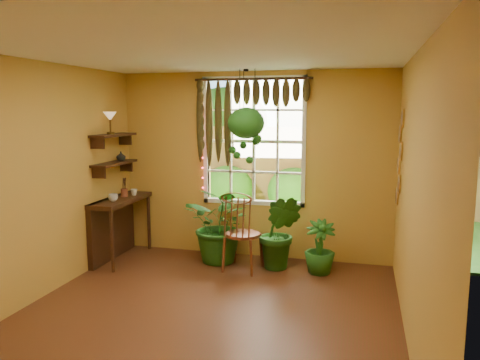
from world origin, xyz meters
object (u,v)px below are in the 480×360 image
(windsor_chair, at_px, (242,244))
(potted_plant_mid, at_px, (280,232))
(potted_plant_left, at_px, (222,225))
(counter_ledge, at_px, (115,221))
(hanging_basket, at_px, (246,126))

(windsor_chair, xyz_separation_m, potted_plant_mid, (0.49, 0.18, 0.15))
(windsor_chair, bearing_deg, potted_plant_mid, 27.54)
(windsor_chair, relative_size, potted_plant_left, 1.15)
(counter_ledge, bearing_deg, hanging_basket, 9.08)
(counter_ledge, distance_m, windsor_chair, 1.93)
(counter_ledge, height_order, windsor_chair, windsor_chair)
(potted_plant_left, bearing_deg, hanging_basket, 13.86)
(counter_ledge, relative_size, potted_plant_left, 1.10)
(windsor_chair, distance_m, hanging_basket, 1.60)
(hanging_basket, bearing_deg, potted_plant_left, -166.14)
(potted_plant_left, distance_m, potted_plant_mid, 0.85)
(windsor_chair, xyz_separation_m, hanging_basket, (-0.03, 0.34, 1.57))
(potted_plant_mid, height_order, hanging_basket, hanging_basket)
(potted_plant_left, height_order, hanging_basket, hanging_basket)
(windsor_chair, distance_m, potted_plant_left, 0.48)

